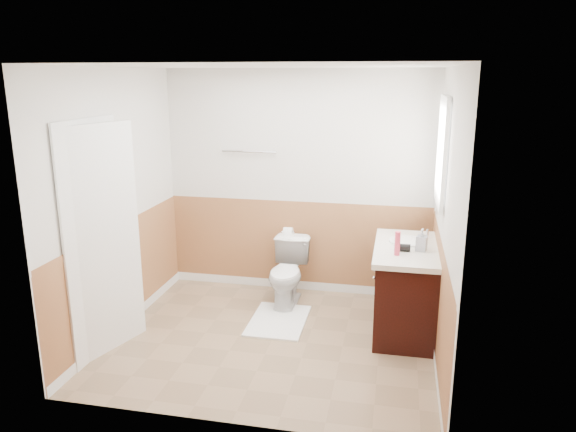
% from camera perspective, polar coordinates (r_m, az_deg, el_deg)
% --- Properties ---
extents(floor, '(3.00, 3.00, 0.00)m').
position_cam_1_polar(floor, '(5.25, -1.66, -12.87)').
color(floor, '#8C7051').
rests_on(floor, ground).
extents(ceiling, '(3.00, 3.00, 0.00)m').
position_cam_1_polar(ceiling, '(4.66, -1.90, 15.56)').
color(ceiling, white).
rests_on(ceiling, floor).
extents(wall_back, '(3.00, 0.00, 3.00)m').
position_cam_1_polar(wall_back, '(6.04, 1.08, 3.43)').
color(wall_back, silver).
rests_on(wall_back, floor).
extents(wall_front, '(3.00, 0.00, 3.00)m').
position_cam_1_polar(wall_front, '(3.60, -6.56, -4.49)').
color(wall_front, silver).
rests_on(wall_front, floor).
extents(wall_left, '(0.00, 3.00, 3.00)m').
position_cam_1_polar(wall_left, '(5.34, -17.62, 1.25)').
color(wall_left, silver).
rests_on(wall_left, floor).
extents(wall_right, '(0.00, 3.00, 3.00)m').
position_cam_1_polar(wall_right, '(4.70, 16.33, -0.45)').
color(wall_right, silver).
rests_on(wall_right, floor).
extents(wainscot_back, '(3.00, 0.00, 3.00)m').
position_cam_1_polar(wainscot_back, '(6.22, 1.03, -3.38)').
color(wainscot_back, '#A76F43').
rests_on(wainscot_back, floor).
extents(wainscot_front, '(3.00, 0.00, 3.00)m').
position_cam_1_polar(wainscot_front, '(3.92, -6.18, -14.85)').
color(wainscot_front, '#A76F43').
rests_on(wainscot_front, floor).
extents(wainscot_left, '(0.00, 2.60, 2.60)m').
position_cam_1_polar(wainscot_left, '(5.55, -16.92, -6.31)').
color(wainscot_left, '#A76F43').
rests_on(wainscot_left, floor).
extents(wainscot_right, '(0.00, 2.60, 2.60)m').
position_cam_1_polar(wainscot_right, '(4.94, 15.57, -8.87)').
color(wainscot_right, '#A76F43').
rests_on(wainscot_right, floor).
extents(toilet, '(0.39, 0.69, 0.70)m').
position_cam_1_polar(toilet, '(5.87, -0.05, -6.05)').
color(toilet, white).
rests_on(toilet, floor).
extents(bath_mat, '(0.55, 0.80, 0.02)m').
position_cam_1_polar(bath_mat, '(5.59, -1.03, -10.97)').
color(bath_mat, white).
rests_on(bath_mat, floor).
extents(vanity_cabinet, '(0.55, 1.10, 0.80)m').
position_cam_1_polar(vanity_cabinet, '(5.40, 12.25, -7.73)').
color(vanity_cabinet, black).
rests_on(vanity_cabinet, floor).
extents(vanity_knob_left, '(0.03, 0.03, 0.03)m').
position_cam_1_polar(vanity_knob_left, '(5.25, 9.06, -6.45)').
color(vanity_knob_left, '#B5B4BA').
rests_on(vanity_knob_left, vanity_cabinet).
extents(vanity_knob_right, '(0.03, 0.03, 0.03)m').
position_cam_1_polar(vanity_knob_right, '(5.44, 9.16, -5.71)').
color(vanity_knob_right, silver).
rests_on(vanity_knob_right, vanity_cabinet).
extents(countertop, '(0.60, 1.15, 0.05)m').
position_cam_1_polar(countertop, '(5.26, 12.39, -3.43)').
color(countertop, silver).
rests_on(countertop, vanity_cabinet).
extents(sink_basin, '(0.36, 0.36, 0.02)m').
position_cam_1_polar(sink_basin, '(5.39, 12.51, -2.59)').
color(sink_basin, white).
rests_on(sink_basin, countertop).
extents(faucet, '(0.02, 0.02, 0.14)m').
position_cam_1_polar(faucet, '(5.38, 14.46, -2.08)').
color(faucet, silver).
rests_on(faucet, countertop).
extents(lotion_bottle, '(0.05, 0.05, 0.22)m').
position_cam_1_polar(lotion_bottle, '(4.95, 11.46, -2.86)').
color(lotion_bottle, '#D63751').
rests_on(lotion_bottle, countertop).
extents(soap_dispenser, '(0.11, 0.12, 0.21)m').
position_cam_1_polar(soap_dispenser, '(5.13, 13.93, -2.45)').
color(soap_dispenser, '#9BA2AF').
rests_on(soap_dispenser, countertop).
extents(hair_dryer_body, '(0.14, 0.07, 0.07)m').
position_cam_1_polar(hair_dryer_body, '(5.10, 11.99, -3.27)').
color(hair_dryer_body, black).
rests_on(hair_dryer_body, countertop).
extents(hair_dryer_handle, '(0.03, 0.03, 0.07)m').
position_cam_1_polar(hair_dryer_handle, '(5.14, 11.64, -3.45)').
color(hair_dryer_handle, black).
rests_on(hair_dryer_handle, countertop).
extents(mirror_panel, '(0.02, 0.35, 0.90)m').
position_cam_1_polar(mirror_panel, '(5.71, 15.50, 5.30)').
color(mirror_panel, silver).
rests_on(mirror_panel, wall_right).
extents(window_frame, '(0.04, 0.80, 1.00)m').
position_cam_1_polar(window_frame, '(5.17, 15.92, 6.59)').
color(window_frame, white).
rests_on(window_frame, wall_right).
extents(window_glass, '(0.01, 0.70, 0.90)m').
position_cam_1_polar(window_glass, '(5.18, 16.10, 6.58)').
color(window_glass, white).
rests_on(window_glass, wall_right).
extents(door, '(0.29, 0.78, 2.04)m').
position_cam_1_polar(door, '(4.98, -18.90, -2.56)').
color(door, white).
rests_on(door, wall_left).
extents(door_frame, '(0.02, 0.92, 2.10)m').
position_cam_1_polar(door_frame, '(5.01, -19.66, -2.39)').
color(door_frame, white).
rests_on(door_frame, wall_left).
extents(door_knob, '(0.06, 0.06, 0.06)m').
position_cam_1_polar(door_knob, '(5.24, -16.47, -2.31)').
color(door_knob, silver).
rests_on(door_knob, door).
extents(towel_bar, '(0.62, 0.02, 0.02)m').
position_cam_1_polar(towel_bar, '(6.06, -4.15, 6.78)').
color(towel_bar, silver).
rests_on(towel_bar, wall_back).
extents(tp_holder_bar, '(0.14, 0.02, 0.02)m').
position_cam_1_polar(tp_holder_bar, '(6.12, 0.01, -1.71)').
color(tp_holder_bar, silver).
rests_on(tp_holder_bar, wall_back).
extents(tp_roll, '(0.10, 0.11, 0.11)m').
position_cam_1_polar(tp_roll, '(6.12, 0.01, -1.71)').
color(tp_roll, white).
rests_on(tp_roll, tp_holder_bar).
extents(tp_sheet, '(0.10, 0.01, 0.16)m').
position_cam_1_polar(tp_sheet, '(6.16, 0.01, -2.69)').
color(tp_sheet, white).
rests_on(tp_sheet, tp_roll).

